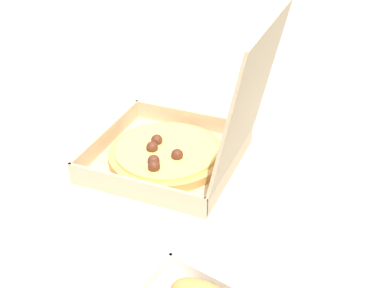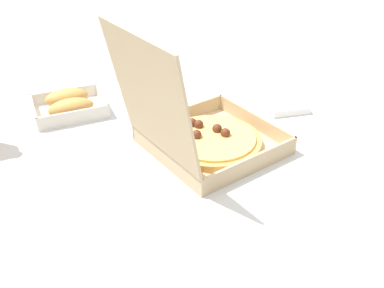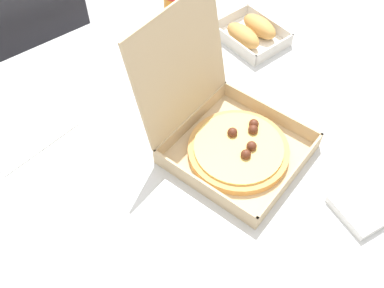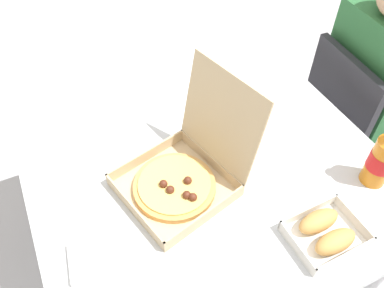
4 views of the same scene
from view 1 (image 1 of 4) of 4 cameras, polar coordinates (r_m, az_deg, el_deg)
name	(u,v)px [view 1 (image 1 of 4)]	position (r m, az deg, el deg)	size (l,w,h in m)	color
dining_table	(247,184)	(1.13, 6.04, -4.41)	(1.14, 1.05, 0.72)	silver
pizza_box_open	(180,145)	(1.02, -1.31, -0.11)	(0.35, 0.40, 0.32)	tan
napkin_pile	(35,138)	(1.16, -16.90, 0.59)	(0.11, 0.11, 0.02)	white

